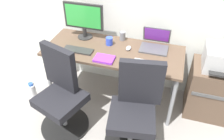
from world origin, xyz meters
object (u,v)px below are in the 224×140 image
office_chair_left (61,95)px  open_laptop (155,43)px  coffee_mug (109,41)px  office_chair_right (134,111)px  side_cabinet (212,90)px  water_bottle_on_floor (33,93)px  printer (223,59)px  desktop_monitor (84,18)px

office_chair_left → open_laptop: bearing=42.6°
open_laptop → coffee_mug: bearing=-169.5°
office_chair_right → coffee_mug: size_ratio=10.22×
side_cabinet → water_bottle_on_floor: size_ratio=2.07×
coffee_mug → printer: bearing=-0.2°
office_chair_right → side_cabinet: office_chair_right is taller
desktop_monitor → open_laptop: desktop_monitor is taller
office_chair_left → water_bottle_on_floor: size_ratio=3.03×
desktop_monitor → coffee_mug: (0.34, -0.08, -0.20)m
desktop_monitor → coffee_mug: 0.40m
office_chair_left → printer: office_chair_left is taller
office_chair_right → printer: 1.07m
desktop_monitor → office_chair_left: bearing=-88.6°
office_chair_left → desktop_monitor: bearing=91.4°
office_chair_left → water_bottle_on_floor: 0.62m
coffee_mug → open_laptop: bearing=10.5°
printer → water_bottle_on_floor: size_ratio=1.29×
side_cabinet → open_laptop: open_laptop is taller
office_chair_right → desktop_monitor: size_ratio=1.96×
office_chair_right → side_cabinet: 1.02m
office_chair_left → desktop_monitor: desktop_monitor is taller
office_chair_left → coffee_mug: 0.82m
side_cabinet → printer: printer is taller
office_chair_right → printer: office_chair_right is taller
printer → side_cabinet: bearing=90.0°
office_chair_left → desktop_monitor: 0.93m
printer → desktop_monitor: (-1.58, 0.09, 0.20)m
office_chair_left → water_bottle_on_floor: office_chair_left is taller
desktop_monitor → open_laptop: (0.86, 0.01, -0.20)m
office_chair_right → coffee_mug: office_chair_right is taller
office_chair_right → printer: size_ratio=2.35×
office_chair_left → office_chair_right: same height
office_chair_right → water_bottle_on_floor: (-1.31, 0.17, -0.28)m
office_chair_right → desktop_monitor: bearing=137.0°
office_chair_left → office_chair_right: size_ratio=1.00×
office_chair_right → coffee_mug: (-0.47, 0.67, 0.34)m
office_chair_right → side_cabinet: (0.77, 0.67, -0.10)m
office_chair_left → side_cabinet: office_chair_left is taller
side_cabinet → coffee_mug: (-1.24, 0.00, 0.44)m
office_chair_right → side_cabinet: size_ratio=1.46×
office_chair_left → coffee_mug: (0.32, 0.67, 0.34)m
coffee_mug → water_bottle_on_floor: bearing=-149.5°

